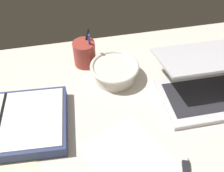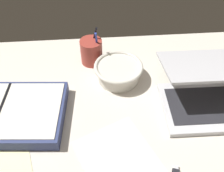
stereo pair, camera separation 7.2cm
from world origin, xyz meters
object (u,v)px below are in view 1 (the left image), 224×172
pen_cup (85,53)px  planner (2,125)px  bowl (114,71)px  laptop (206,83)px

pen_cup → planner: bearing=-138.3°
pen_cup → planner: (-28.57, -25.48, -2.72)cm
bowl → planner: size_ratio=0.44×
pen_cup → planner: pen_cup is taller
bowl → planner: bowl is taller
laptop → planner: bearing=-177.8°
pen_cup → planner: size_ratio=0.37×
laptop → pen_cup: size_ratio=2.12×
laptop → pen_cup: bearing=148.6°
bowl → planner: 40.79cm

